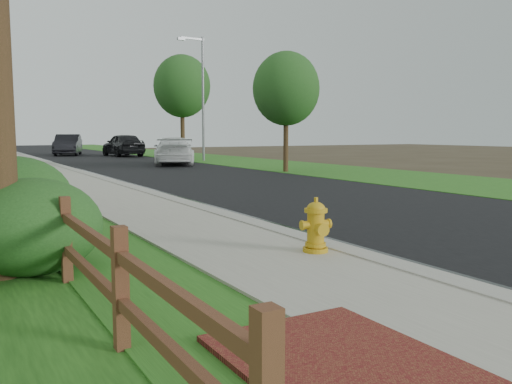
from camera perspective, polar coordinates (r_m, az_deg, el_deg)
ground at (r=6.53m, az=19.94°, el=-10.77°), size 120.00×120.00×0.00m
road at (r=40.17m, az=-16.09°, el=3.39°), size 8.00×90.00×0.02m
curb at (r=39.40m, az=-22.05°, el=3.20°), size 0.40×90.00×0.12m
wet_gutter at (r=39.45m, az=-21.54°, el=3.17°), size 0.50×90.00×0.00m
sidewalk at (r=39.25m, az=-23.93°, el=3.09°), size 2.20×90.00×0.10m
verge_far at (r=42.32m, az=-6.96°, el=3.74°), size 6.00×90.00×0.04m
brick_patch at (r=4.38m, az=10.69°, el=-18.38°), size 1.60×2.40×0.11m
ranch_fence at (r=10.56m, az=-22.88°, el=-1.04°), size 0.12×16.92×1.10m
fire_hydrant at (r=8.11m, az=6.32°, el=-3.67°), size 0.54×0.43×0.82m
white_suv at (r=31.63m, az=-8.70°, el=4.28°), size 3.85×5.80×1.56m
dark_car_mid at (r=43.64m, az=-13.82°, el=4.85°), size 2.32×5.32×1.78m
dark_car_far at (r=46.74m, az=-19.19°, el=4.72°), size 3.23×5.46×1.70m
streetlight at (r=35.66m, az=-5.82°, el=10.50°), size 1.84×0.29×7.95m
shrub_b at (r=7.73m, az=-22.58°, el=-3.36°), size 2.41×2.41×1.28m
shrub_c at (r=10.24m, az=-24.39°, el=-0.64°), size 2.64×2.64×1.48m
tree_near_right at (r=25.57m, az=3.19°, el=10.79°), size 3.11×3.11×5.61m
tree_mid_right at (r=40.51m, az=-7.80°, el=10.96°), size 4.14×4.14×7.50m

